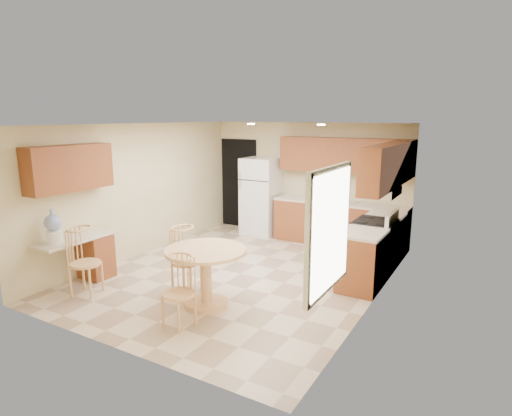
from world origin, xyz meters
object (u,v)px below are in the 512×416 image
Objects in this scene: stove at (374,246)px; chair_table_b at (174,287)px; refrigerator at (261,196)px; chair_table_a at (182,255)px; water_crock at (53,228)px; chair_desk at (79,257)px; dining_table at (206,269)px.

stove reaches higher than chair_table_b.
refrigerator is 4.62m from chair_table_b.
chair_table_a is (-2.23, -2.33, 0.14)m from stove.
refrigerator is at bearing 76.65° from water_crock.
stove is at bearing 114.03° from chair_desk.
chair_desk is at bearing -137.79° from stove.
dining_table is 1.24× the size of chair_table_b.
dining_table is (-1.68, -2.48, 0.08)m from stove.
water_crock is at bearing -162.14° from dining_table.
stove is at bearing -110.62° from chair_table_b.
water_crock is (-3.92, -3.21, 0.53)m from stove.
water_crock is (-2.25, -0.72, 0.45)m from dining_table.
chair_desk reaches higher than chair_table_b.
refrigerator is at bearing -177.18° from chair_table_a.
water_crock is (-1.05, -4.43, 0.14)m from refrigerator.
water_crock reaches higher than stove.
chair_table_b is 0.90× the size of chair_desk.
chair_table_a reaches higher than dining_table.
chair_table_b is (0.60, -0.89, -0.06)m from chair_table_a.
chair_table_a is at bearing 164.34° from dining_table.
refrigerator is at bearing 107.96° from dining_table.
dining_table is 2.41m from water_crock.
chair_table_b is (0.05, -0.74, 0.01)m from dining_table.
dining_table is at bearing 17.86° from water_crock.
chair_table_a is at bearing -133.72° from stove.
chair_desk is at bearing -159.55° from dining_table.
refrigerator reaches higher than dining_table.
chair_table_a reaches higher than chair_table_b.
chair_table_b is at bearing -86.12° from dining_table.
stove is 3.22m from chair_table_a.
refrigerator is 1.58× the size of stove.
stove is at bearing 128.72° from chair_table_a.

